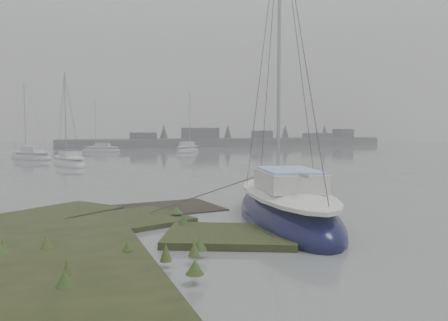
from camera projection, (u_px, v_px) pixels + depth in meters
ground at (100, 162)px, 40.21m from camera, size 160.00×160.00×0.00m
far_shoreline at (234, 141)px, 79.55m from camera, size 60.00×8.00×4.15m
sailboat_main at (286, 211)px, 14.38m from camera, size 4.45×8.42×11.33m
sailboat_white at (69, 163)px, 36.33m from camera, size 3.45×6.30×8.47m
sailboat_far_a at (31, 157)px, 44.15m from camera, size 5.19×5.96×8.46m
sailboat_far_b at (188, 150)px, 58.66m from camera, size 5.53×6.25×8.92m
sailboat_far_c at (101, 150)px, 58.67m from camera, size 5.55×4.04×7.55m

